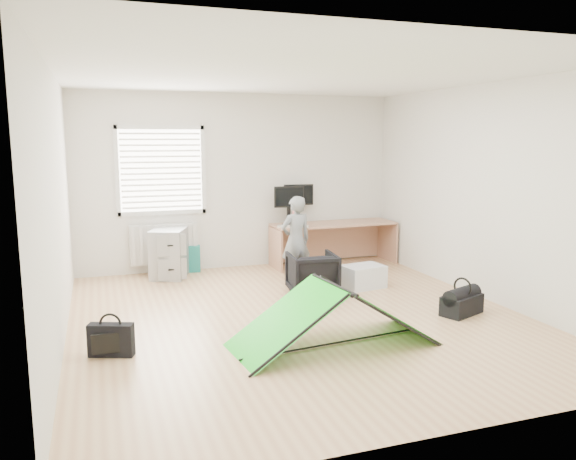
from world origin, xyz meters
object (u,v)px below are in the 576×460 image
object	(u,v)px
office_chair	(312,274)
laptop_bag	(111,340)
kite	(334,315)
monitor_left	(289,211)
duffel_bag	(462,305)
monitor_right	(298,209)
thermos	(294,217)
person	(296,241)
desk	(333,244)
storage_crate	(363,276)
filing_cabinet	(169,253)

from	to	relation	value
office_chair	laptop_bag	world-z (taller)	office_chair
kite	laptop_bag	bearing A→B (deg)	162.39
monitor_left	duffel_bag	xyz separation A→B (m)	(1.13, -2.89, -0.79)
monitor_right	thermos	size ratio (longest dim) A/B	1.87
office_chair	person	xyz separation A→B (m)	(-0.02, 0.58, 0.34)
person	laptop_bag	world-z (taller)	person
desk	laptop_bag	bearing A→B (deg)	-141.63
person	thermos	bearing A→B (deg)	-117.80
kite	person	bearing A→B (deg)	72.93
kite	laptop_bag	world-z (taller)	kite
office_chair	storage_crate	xyz separation A→B (m)	(0.79, 0.11, -0.13)
kite	storage_crate	bearing A→B (deg)	49.68
kite	duffel_bag	size ratio (longest dim) A/B	3.80
thermos	storage_crate	distance (m)	1.63
monitor_left	storage_crate	xyz separation A→B (m)	(0.58, -1.44, -0.75)
desk	monitor_left	xyz separation A→B (m)	(-0.76, 0.00, 0.56)
desk	storage_crate	distance (m)	1.47
thermos	kite	world-z (taller)	thermos
kite	filing_cabinet	bearing A→B (deg)	103.21
monitor_left	duffel_bag	size ratio (longest dim) A/B	0.89
laptop_bag	duffel_bag	world-z (taller)	laptop_bag
thermos	kite	bearing A→B (deg)	-102.88
monitor_left	person	world-z (taller)	person
monitor_left	kite	size ratio (longest dim) A/B	0.24
monitor_left	laptop_bag	distance (m)	4.06
monitor_right	kite	xyz separation A→B (m)	(-0.89, -3.50, -0.60)
person	monitor_right	bearing A→B (deg)	-120.79
kite	laptop_bag	size ratio (longest dim) A/B	4.78
kite	storage_crate	xyz separation A→B (m)	(1.25, 1.86, -0.16)
desk	duffel_bag	size ratio (longest dim) A/B	3.81
office_chair	thermos	bearing A→B (deg)	-94.92
monitor_right	person	xyz separation A→B (m)	(-0.46, -1.17, -0.29)
duffel_bag	kite	bearing A→B (deg)	170.97
filing_cabinet	desk	bearing A→B (deg)	20.77
kite	duffel_bag	distance (m)	1.86
person	kite	bearing A→B (deg)	69.88
desk	monitor_left	world-z (taller)	monitor_left
filing_cabinet	storage_crate	xyz separation A→B (m)	(2.43, -1.45, -0.21)
office_chair	duffel_bag	size ratio (longest dim) A/B	1.17
monitor_right	storage_crate	size ratio (longest dim) A/B	0.87
monitor_right	thermos	xyz separation A→B (m)	(-0.15, -0.23, -0.10)
person	duffel_bag	size ratio (longest dim) A/B	2.37
filing_cabinet	thermos	world-z (taller)	thermos
thermos	monitor_left	bearing A→B (deg)	153.19
monitor_left	kite	world-z (taller)	monitor_left
monitor_right	filing_cabinet	bearing A→B (deg)	-169.59
laptop_bag	monitor_left	bearing A→B (deg)	66.72
monitor_right	kite	bearing A→B (deg)	-99.03
monitor_left	office_chair	distance (m)	1.69
monitor_right	duffel_bag	world-z (taller)	monitor_right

